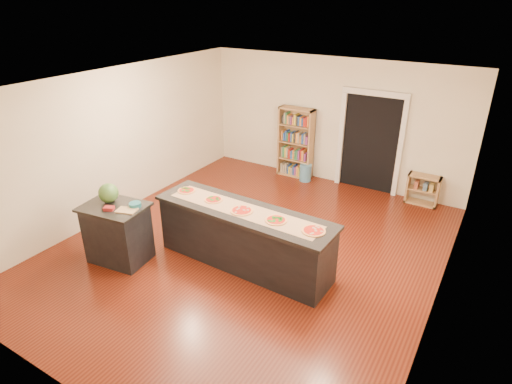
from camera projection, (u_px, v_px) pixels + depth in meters
The scene contains 17 objects.
room at pixel (250, 174), 6.80m from camera, with size 6.00×7.00×2.80m.
doorway at pixel (371, 137), 9.15m from camera, with size 1.40×0.09×2.21m.
kitchen_island at pixel (244, 237), 6.79m from camera, with size 2.98×0.81×0.98m.
side_counter at pixel (118, 233), 6.91m from camera, with size 1.00×0.73×0.99m.
bookshelf at pixel (296, 143), 9.98m from camera, with size 0.82×0.29×1.65m, color tan.
low_shelf at pixel (423, 190), 8.82m from camera, with size 0.63×0.27×0.63m, color tan.
waste_bin at pixel (305, 173), 9.96m from camera, with size 0.27×0.27×0.40m, color teal.
kraft_paper at pixel (243, 210), 6.57m from camera, with size 2.59×0.47×0.00m, color olive.
watermelon at pixel (108, 193), 6.76m from camera, with size 0.31×0.31×0.31m, color #144214.
cutting_board at pixel (127, 210), 6.54m from camera, with size 0.30×0.20×0.02m, color tan.
package_red at pixel (109, 208), 6.56m from camera, with size 0.15×0.11×0.05m, color maroon.
package_teal at pixel (135, 205), 6.65m from camera, with size 0.19×0.19×0.07m, color #195966.
pizza_a at pixel (187, 190), 7.19m from camera, with size 0.31×0.31×0.02m.
pizza_b at pixel (213, 200), 6.88m from camera, with size 0.28×0.28×0.02m.
pizza_c at pixel (242, 210), 6.53m from camera, with size 0.34×0.34×0.02m.
pizza_d at pixel (276, 220), 6.26m from camera, with size 0.35×0.35×0.02m.
pizza_e at pixel (313, 231), 5.98m from camera, with size 0.33×0.33×0.02m.
Camera 1 is at (3.34, -5.31, 4.05)m, focal length 30.00 mm.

